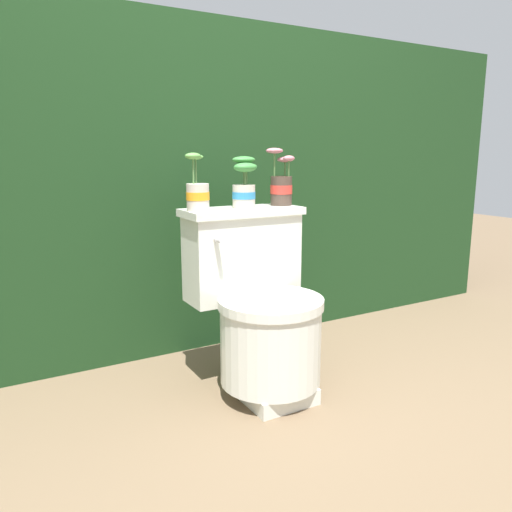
{
  "coord_description": "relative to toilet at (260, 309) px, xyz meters",
  "views": [
    {
      "loc": [
        -0.9,
        -1.56,
        0.94
      ],
      "look_at": [
        0.05,
        0.11,
        0.54
      ],
      "focal_mm": 35.0,
      "sensor_mm": 36.0,
      "label": 1
    }
  ],
  "objects": [
    {
      "name": "potted_plant_midleft",
      "position": [
        0.01,
        0.14,
        0.48
      ],
      "size": [
        0.12,
        0.1,
        0.21
      ],
      "color": "beige",
      "rests_on": "toilet"
    },
    {
      "name": "hedge_backdrop",
      "position": [
        -0.05,
        0.97,
        0.44
      ],
      "size": [
        3.96,
        0.92,
        1.54
      ],
      "color": "#193819",
      "rests_on": "ground"
    },
    {
      "name": "ground_plane",
      "position": [
        -0.05,
        -0.08,
        -0.33
      ],
      "size": [
        12.0,
        12.0,
        0.0
      ],
      "primitive_type": "plane",
      "color": "brown"
    },
    {
      "name": "potted_plant_middle",
      "position": [
        0.19,
        0.16,
        0.47
      ],
      "size": [
        0.13,
        0.09,
        0.24
      ],
      "color": "#47382D",
      "rests_on": "toilet"
    },
    {
      "name": "toilet",
      "position": [
        0.0,
        0.0,
        0.0
      ],
      "size": [
        0.49,
        0.53,
        0.72
      ],
      "color": "silver",
      "rests_on": "ground"
    },
    {
      "name": "potted_plant_left",
      "position": [
        -0.2,
        0.14,
        0.46
      ],
      "size": [
        0.09,
        0.09,
        0.22
      ],
      "color": "beige",
      "rests_on": "toilet"
    }
  ]
}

